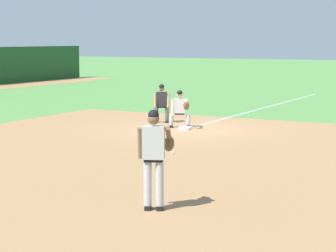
{
  "coord_description": "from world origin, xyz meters",
  "views": [
    {
      "loc": [
        -20.26,
        -10.09,
        3.12
      ],
      "look_at": [
        -7.03,
        -3.05,
        1.13
      ],
      "focal_mm": 70.0,
      "sensor_mm": 36.0,
      "label": 1
    }
  ],
  "objects_px": {
    "pitcher": "(155,153)",
    "umpire": "(162,102)",
    "baseball": "(173,152)",
    "first_baseman": "(180,107)",
    "first_base_bag": "(186,128)"
  },
  "relations": [
    {
      "from": "pitcher",
      "to": "umpire",
      "type": "xyz_separation_m",
      "value": [
        11.23,
        5.97,
        -0.27
      ]
    },
    {
      "from": "baseball",
      "to": "pitcher",
      "type": "relative_size",
      "value": 0.04
    },
    {
      "from": "pitcher",
      "to": "first_baseman",
      "type": "bearing_deg",
      "value": 24.59
    },
    {
      "from": "baseball",
      "to": "pitcher",
      "type": "distance_m",
      "value": 6.05
    },
    {
      "from": "first_baseman",
      "to": "umpire",
      "type": "relative_size",
      "value": 0.92
    },
    {
      "from": "baseball",
      "to": "pitcher",
      "type": "bearing_deg",
      "value": -155.62
    },
    {
      "from": "baseball",
      "to": "pitcher",
      "type": "xyz_separation_m",
      "value": [
        -5.43,
        -2.46,
        1.02
      ]
    },
    {
      "from": "pitcher",
      "to": "umpire",
      "type": "distance_m",
      "value": 12.72
    },
    {
      "from": "first_base_bag",
      "to": "first_baseman",
      "type": "distance_m",
      "value": 0.81
    },
    {
      "from": "first_base_bag",
      "to": "pitcher",
      "type": "height_order",
      "value": "pitcher"
    },
    {
      "from": "baseball",
      "to": "first_baseman",
      "type": "bearing_deg",
      "value": 24.82
    },
    {
      "from": "pitcher",
      "to": "first_base_bag",
      "type": "bearing_deg",
      "value": 23.51
    },
    {
      "from": "first_base_bag",
      "to": "pitcher",
      "type": "relative_size",
      "value": 0.2
    },
    {
      "from": "baseball",
      "to": "first_baseman",
      "type": "distance_m",
      "value": 5.37
    },
    {
      "from": "first_base_bag",
      "to": "baseball",
      "type": "xyz_separation_m",
      "value": [
        -4.57,
        -1.89,
        -0.01
      ]
    }
  ]
}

